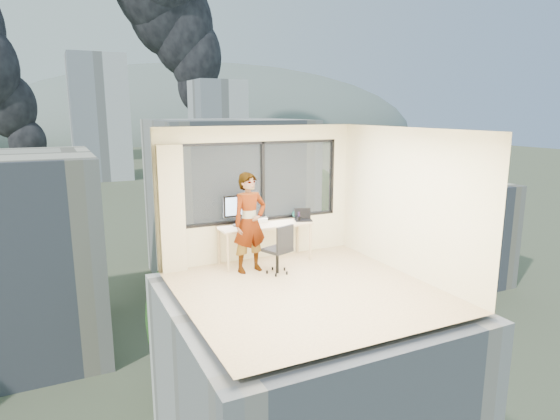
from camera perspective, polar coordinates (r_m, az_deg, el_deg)
floor at (r=7.93m, az=3.17°, el=-9.51°), size 4.00×4.00×0.01m
ceiling at (r=7.39m, az=3.41°, el=9.61°), size 4.00×4.00×0.01m
wall_front at (r=5.94m, az=12.67°, el=-3.94°), size 4.00×0.01×2.60m
wall_left at (r=6.84m, az=-11.56°, el=-1.81°), size 0.01×4.00×2.60m
wall_right at (r=8.68m, az=14.92°, el=0.92°), size 0.01×4.00×2.60m
window_wall at (r=9.31m, az=-2.39°, el=3.43°), size 3.30×0.16×1.55m
curtain at (r=8.72m, az=-12.80°, el=0.07°), size 0.45×0.14×2.30m
desk at (r=9.22m, az=-1.78°, el=-3.96°), size 1.80×0.60×0.75m
chair at (r=8.56m, az=-0.32°, el=-4.60°), size 0.61×0.61×0.93m
person at (r=8.58m, az=-3.64°, el=-1.52°), size 0.72×0.52×1.81m
monitor at (r=8.98m, az=-4.98°, el=-0.01°), size 0.60×0.15×0.59m
game_console at (r=9.35m, az=-2.49°, el=-1.14°), size 0.37×0.34×0.07m
laptop at (r=9.39m, az=2.83°, el=-0.65°), size 0.42×0.43×0.21m
cellphone at (r=8.83m, az=-4.27°, el=-2.15°), size 0.12×0.06×0.01m
pen_cup at (r=9.37m, az=2.25°, el=-1.06°), size 0.09×0.09×0.09m
handbag at (r=9.61m, az=2.11°, el=-0.44°), size 0.26×0.18×0.18m
exterior_ground at (r=127.63m, az=-23.85°, el=3.23°), size 400.00×400.00×0.04m
near_bldg_b at (r=47.94m, az=-6.23°, el=1.09°), size 14.00×13.00×16.00m
near_bldg_c at (r=49.56m, az=18.06°, el=-2.63°), size 12.00×10.00×10.00m
far_tower_b at (r=127.00m, az=-20.77°, el=10.24°), size 13.00×13.00×30.00m
far_tower_c at (r=154.36m, az=-7.42°, el=10.30°), size 15.00×15.00×26.00m
hill_b at (r=342.92m, az=-8.14°, el=8.90°), size 300.00×220.00×96.00m
tree_b at (r=28.45m, az=-7.82°, el=-14.09°), size 7.60×7.60×9.00m
tree_c at (r=54.35m, az=3.10°, el=-0.81°), size 8.40×8.40×10.00m
smoke_plume_b at (r=187.49m, az=-7.66°, el=19.13°), size 30.00×18.00×70.00m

